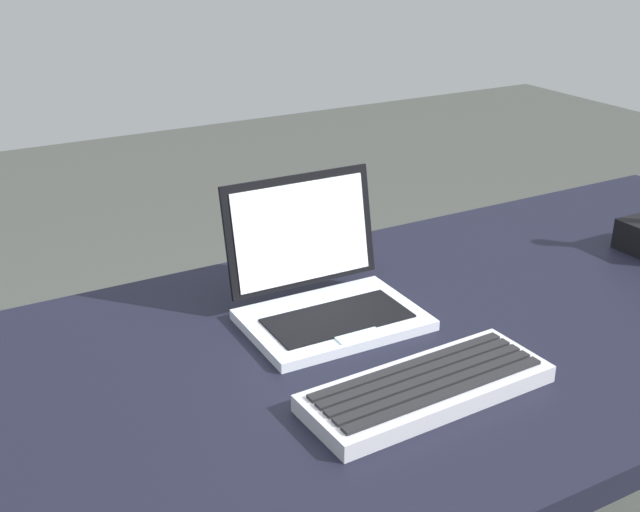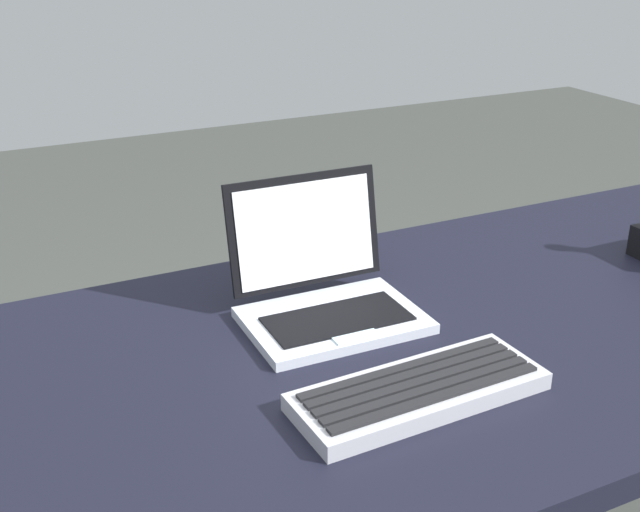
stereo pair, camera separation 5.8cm
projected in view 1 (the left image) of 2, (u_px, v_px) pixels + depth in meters
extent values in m
cube|color=black|center=(412.00, 345.00, 1.12)|extent=(1.71, 0.71, 0.04)
cylinder|color=black|center=(612.00, 343.00, 1.86)|extent=(0.06, 0.06, 0.69)
cube|color=silver|center=(333.00, 320.00, 1.13)|extent=(0.25, 0.18, 0.01)
cube|color=black|center=(338.00, 318.00, 1.12)|extent=(0.20, 0.10, 0.00)
cube|color=#C4E8F2|center=(357.00, 335.00, 1.07)|extent=(0.06, 0.03, 0.00)
cube|color=black|center=(301.00, 231.00, 1.17)|extent=(0.24, 0.04, 0.16)
cube|color=white|center=(302.00, 232.00, 1.17)|extent=(0.21, 0.03, 0.14)
cube|color=silver|center=(302.00, 237.00, 1.17)|extent=(0.20, 0.01, 0.01)
cube|color=#B8B9C2|center=(427.00, 388.00, 0.96)|extent=(0.31, 0.13, 0.02)
cube|color=black|center=(447.00, 393.00, 0.93)|extent=(0.29, 0.02, 0.00)
cube|color=black|center=(437.00, 386.00, 0.94)|extent=(0.29, 0.02, 0.00)
cube|color=black|center=(428.00, 379.00, 0.96)|extent=(0.29, 0.02, 0.00)
cube|color=black|center=(418.00, 372.00, 0.97)|extent=(0.29, 0.02, 0.00)
cube|color=black|center=(409.00, 365.00, 0.98)|extent=(0.29, 0.02, 0.00)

